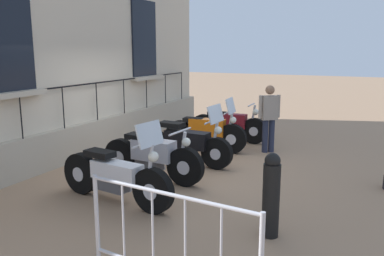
{
  "coord_description": "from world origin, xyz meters",
  "views": [
    {
      "loc": [
        3.97,
        -7.33,
        2.44
      ],
      "look_at": [
        0.46,
        0.0,
        0.8
      ],
      "focal_mm": 37.26,
      "sensor_mm": 36.0,
      "label": 1
    }
  ],
  "objects": [
    {
      "name": "motorcycle_white",
      "position": [
        0.27,
        -2.41,
        0.43
      ],
      "size": [
        2.25,
        0.69,
        1.39
      ],
      "color": "black",
      "rests_on": "ground_plane"
    },
    {
      "name": "motorcycle_maroon",
      "position": [
        0.38,
        2.4,
        0.42
      ],
      "size": [
        2.11,
        0.56,
        1.03
      ],
      "color": "black",
      "rests_on": "ground_plane"
    },
    {
      "name": "ground_plane",
      "position": [
        0.0,
        0.0,
        0.0
      ],
      "size": [
        60.0,
        60.0,
        0.0
      ],
      "primitive_type": "plane",
      "color": "#9E7A5B"
    },
    {
      "name": "motorcycle_silver",
      "position": [
        0.2,
        -1.19,
        0.45
      ],
      "size": [
        2.16,
        0.74,
        1.01
      ],
      "color": "black",
      "rests_on": "ground_plane"
    },
    {
      "name": "bollard",
      "position": [
        2.79,
        -2.49,
        0.57
      ],
      "size": [
        0.23,
        0.23,
        1.13
      ],
      "color": "black",
      "rests_on": "ground_plane"
    },
    {
      "name": "crowd_barrier",
      "position": [
        2.15,
        -4.07,
        0.56
      ],
      "size": [
        2.02,
        0.24,
        1.05
      ],
      "color": "#B7B7BF",
      "rests_on": "ground_plane"
    },
    {
      "name": "pedestrian_standing",
      "position": [
        1.63,
        1.75,
        0.89
      ],
      "size": [
        0.44,
        0.39,
        1.59
      ],
      "color": "#23283D",
      "rests_on": "ground_plane"
    },
    {
      "name": "motorcycle_black",
      "position": [
        0.32,
        -0.0,
        0.44
      ],
      "size": [
        2.14,
        0.73,
        1.32
      ],
      "color": "black",
      "rests_on": "ground_plane"
    },
    {
      "name": "motorcycle_orange",
      "position": [
        0.26,
        1.2,
        0.45
      ],
      "size": [
        2.02,
        0.65,
        1.31
      ],
      "color": "black",
      "rests_on": "ground_plane"
    }
  ]
}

